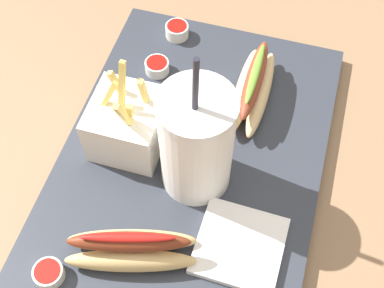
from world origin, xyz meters
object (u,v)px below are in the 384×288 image
object	(u,v)px
ketchup_cup_1	(157,66)
ketchup_cup_3	(49,273)
hot_dog_1	(253,88)
napkin_stack	(240,246)
fries_basket	(129,122)
hot_dog_2	(131,248)
ketchup_cup_2	(177,30)
soda_cup	(196,143)

from	to	relation	value
ketchup_cup_1	ketchup_cup_3	bearing A→B (deg)	-3.74
hot_dog_1	napkin_stack	world-z (taller)	hot_dog_1
fries_basket	napkin_stack	size ratio (longest dim) A/B	1.47
hot_dog_2	ketchup_cup_3	size ratio (longest dim) A/B	4.55
hot_dog_2	hot_dog_1	bearing A→B (deg)	162.62
ketchup_cup_1	ketchup_cup_2	xyz separation A→B (m)	(-0.08, 0.01, 0.00)
hot_dog_1	napkin_stack	xyz separation A→B (m)	(0.23, 0.04, -0.02)
ketchup_cup_1	napkin_stack	bearing A→B (deg)	37.66
hot_dog_1	ketchup_cup_2	distance (m)	0.17
ketchup_cup_3	hot_dog_2	bearing A→B (deg)	120.96
ketchup_cup_1	napkin_stack	world-z (taller)	ketchup_cup_1
hot_dog_2	ketchup_cup_1	distance (m)	0.30
fries_basket	hot_dog_2	world-z (taller)	fries_basket
fries_basket	ketchup_cup_2	bearing A→B (deg)	179.30
soda_cup	ketchup_cup_2	distance (m)	0.27
ketchup_cup_1	ketchup_cup_3	xyz separation A→B (m)	(0.34, -0.02, -0.00)
soda_cup	hot_dog_1	bearing A→B (deg)	164.00
hot_dog_2	ketchup_cup_2	size ratio (longest dim) A/B	4.51
soda_cup	ketchup_cup_3	world-z (taller)	soda_cup
hot_dog_1	ketchup_cup_1	size ratio (longest dim) A/B	4.36
hot_dog_2	ketchup_cup_1	size ratio (longest dim) A/B	4.52
fries_basket	hot_dog_2	distance (m)	0.17
ketchup_cup_2	napkin_stack	xyz separation A→B (m)	(0.32, 0.18, -0.01)
fries_basket	ketchup_cup_3	world-z (taller)	fries_basket
napkin_stack	ketchup_cup_1	bearing A→B (deg)	-142.34
ketchup_cup_2	hot_dog_1	bearing A→B (deg)	57.30
hot_dog_2	ketchup_cup_3	distance (m)	0.10
hot_dog_1	hot_dog_2	xyz separation A→B (m)	(0.28, -0.09, -0.00)
fries_basket	soda_cup	bearing A→B (deg)	72.21
fries_basket	ketchup_cup_2	world-z (taller)	fries_basket
fries_basket	napkin_stack	bearing A→B (deg)	57.83
ketchup_cup_1	fries_basket	bearing A→B (deg)	2.19
fries_basket	ketchup_cup_2	distance (m)	0.21
ketchup_cup_1	hot_dog_1	bearing A→B (deg)	85.28
fries_basket	napkin_stack	xyz separation A→B (m)	(0.11, 0.18, -0.04)
soda_cup	ketchup_cup_1	bearing A→B (deg)	-146.17
napkin_stack	ketchup_cup_2	bearing A→B (deg)	-150.82
hot_dog_1	napkin_stack	size ratio (longest dim) A/B	1.52
soda_cup	napkin_stack	world-z (taller)	soda_cup
hot_dog_1	ketchup_cup_3	size ratio (longest dim) A/B	4.39
ketchup_cup_3	napkin_stack	world-z (taller)	ketchup_cup_3
soda_cup	ketchup_cup_2	size ratio (longest dim) A/B	6.50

